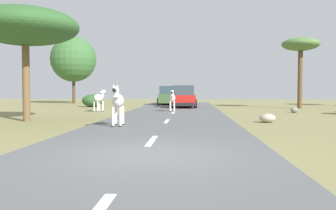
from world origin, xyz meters
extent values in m
plane|color=olive|center=(0.00, 0.00, 0.00)|extent=(90.00, 90.00, 0.00)
cube|color=#56595B|center=(-0.12, 0.00, 0.03)|extent=(6.00, 64.00, 0.05)
cube|color=silver|center=(-0.12, 2.00, 0.05)|extent=(0.16, 2.00, 0.01)
cube|color=silver|center=(-0.12, 8.00, 0.05)|extent=(0.16, 2.00, 0.01)
cube|color=silver|center=(-0.12, 14.00, 0.05)|extent=(0.16, 2.00, 0.01)
cube|color=silver|center=(-0.12, 20.00, 0.05)|extent=(0.16, 2.00, 0.01)
cube|color=silver|center=(-0.12, 26.00, 0.05)|extent=(0.16, 2.00, 0.01)
ellipsoid|color=silver|center=(-0.26, 15.17, 0.91)|extent=(0.43, 0.99, 0.46)
cylinder|color=silver|center=(-0.37, 14.85, 0.38)|extent=(0.10, 0.10, 0.66)
cylinder|color=#28231E|center=(-0.37, 14.85, 0.07)|extent=(0.12, 0.12, 0.04)
cylinder|color=silver|center=(-0.12, 14.86, 0.38)|extent=(0.10, 0.10, 0.66)
cylinder|color=#28231E|center=(-0.12, 14.86, 0.07)|extent=(0.12, 0.12, 0.04)
cylinder|color=silver|center=(-0.39, 15.49, 0.38)|extent=(0.10, 0.10, 0.66)
cylinder|color=#28231E|center=(-0.39, 15.49, 0.07)|extent=(0.12, 0.12, 0.04)
cylinder|color=silver|center=(-0.14, 15.50, 0.38)|extent=(0.10, 0.10, 0.66)
cylinder|color=#28231E|center=(-0.14, 15.50, 0.07)|extent=(0.12, 0.12, 0.04)
cylinder|color=silver|center=(-0.24, 14.71, 1.15)|extent=(0.19, 0.35, 0.39)
cube|color=black|center=(-0.24, 14.71, 1.23)|extent=(0.05, 0.32, 0.27)
ellipsoid|color=silver|center=(-0.23, 14.48, 1.29)|extent=(0.19, 0.43, 0.21)
ellipsoid|color=black|center=(-0.22, 14.31, 1.28)|extent=(0.13, 0.15, 0.13)
cone|color=silver|center=(-0.30, 14.58, 1.40)|extent=(0.08, 0.08, 0.12)
cone|color=silver|center=(-0.17, 14.58, 1.40)|extent=(0.08, 0.08, 0.12)
cylinder|color=black|center=(-0.27, 15.66, 0.82)|extent=(0.04, 0.14, 0.39)
ellipsoid|color=silver|center=(-1.88, 5.90, 1.03)|extent=(0.52, 1.14, 0.52)
cylinder|color=silver|center=(-1.99, 5.53, 0.43)|extent=(0.12, 0.12, 0.76)
cylinder|color=#28231E|center=(-1.99, 5.53, 0.08)|extent=(0.14, 0.14, 0.05)
cylinder|color=silver|center=(-1.71, 5.55, 0.43)|extent=(0.12, 0.12, 0.76)
cylinder|color=#28231E|center=(-1.71, 5.55, 0.08)|extent=(0.14, 0.14, 0.05)
cylinder|color=silver|center=(-2.05, 6.25, 0.43)|extent=(0.12, 0.12, 0.76)
cylinder|color=#28231E|center=(-2.05, 6.25, 0.08)|extent=(0.14, 0.14, 0.05)
cylinder|color=silver|center=(-1.77, 6.27, 0.43)|extent=(0.12, 0.12, 0.76)
cylinder|color=#28231E|center=(-1.77, 6.27, 0.08)|extent=(0.14, 0.14, 0.05)
cylinder|color=silver|center=(-1.84, 5.37, 1.30)|extent=(0.23, 0.41, 0.45)
cube|color=black|center=(-1.84, 5.37, 1.39)|extent=(0.07, 0.37, 0.31)
ellipsoid|color=silver|center=(-1.82, 5.11, 1.46)|extent=(0.24, 0.50, 0.24)
ellipsoid|color=black|center=(-1.81, 4.92, 1.45)|extent=(0.15, 0.18, 0.15)
cone|color=silver|center=(-1.90, 5.23, 1.59)|extent=(0.10, 0.10, 0.14)
cone|color=silver|center=(-1.76, 5.24, 1.59)|extent=(0.10, 0.10, 0.14)
cylinder|color=black|center=(-1.92, 6.45, 0.93)|extent=(0.05, 0.16, 0.45)
ellipsoid|color=silver|center=(-5.12, 15.19, 0.91)|extent=(0.67, 1.10, 0.49)
cylinder|color=silver|center=(-4.90, 15.48, 0.35)|extent=(0.13, 0.13, 0.70)
cylinder|color=#28231E|center=(-4.90, 15.48, 0.02)|extent=(0.15, 0.15, 0.05)
cylinder|color=silver|center=(-5.15, 15.55, 0.35)|extent=(0.13, 0.13, 0.70)
cylinder|color=#28231E|center=(-5.15, 15.55, 0.02)|extent=(0.15, 0.15, 0.05)
cylinder|color=silver|center=(-5.08, 14.83, 0.35)|extent=(0.13, 0.13, 0.70)
cylinder|color=#28231E|center=(-5.08, 14.83, 0.02)|extent=(0.15, 0.15, 0.05)
cylinder|color=silver|center=(-5.33, 14.89, 0.35)|extent=(0.13, 0.13, 0.70)
cylinder|color=#28231E|center=(-5.33, 14.89, 0.02)|extent=(0.15, 0.15, 0.05)
cylinder|color=silver|center=(-4.99, 15.66, 1.16)|extent=(0.28, 0.40, 0.41)
cube|color=black|center=(-4.99, 15.66, 1.24)|extent=(0.13, 0.34, 0.29)
ellipsoid|color=silver|center=(-4.92, 15.90, 1.31)|extent=(0.30, 0.48, 0.22)
ellipsoid|color=black|center=(-4.88, 16.07, 1.30)|extent=(0.17, 0.19, 0.13)
cone|color=silver|center=(-4.89, 15.77, 1.42)|extent=(0.10, 0.10, 0.13)
cone|color=silver|center=(-5.02, 15.80, 1.42)|extent=(0.10, 0.10, 0.13)
cylinder|color=black|center=(-5.25, 14.69, 0.81)|extent=(0.07, 0.15, 0.42)
cube|color=#476B38|center=(-1.17, 25.90, 0.63)|extent=(1.95, 4.26, 0.80)
cube|color=#334751|center=(-1.16, 25.70, 1.41)|extent=(1.72, 2.26, 0.76)
cube|color=black|center=(-1.25, 28.05, 0.36)|extent=(1.71, 0.22, 0.24)
cylinder|color=black|center=(-0.32, 27.28, 0.39)|extent=(0.24, 0.69, 0.68)
cylinder|color=black|center=(-2.12, 27.21, 0.39)|extent=(0.24, 0.69, 0.68)
cylinder|color=black|center=(-0.22, 24.58, 0.39)|extent=(0.24, 0.69, 0.68)
cylinder|color=black|center=(-2.02, 24.52, 0.39)|extent=(0.24, 0.69, 0.68)
cube|color=red|center=(0.32, 20.63, 0.63)|extent=(1.97, 4.27, 0.80)
cube|color=#334751|center=(0.31, 20.83, 1.41)|extent=(1.73, 2.27, 0.76)
cube|color=black|center=(0.41, 18.47, 0.36)|extent=(1.72, 0.23, 0.24)
cylinder|color=black|center=(-0.52, 19.24, 0.39)|extent=(0.25, 0.69, 0.68)
cylinder|color=black|center=(1.28, 19.32, 0.39)|extent=(0.25, 0.69, 0.68)
cylinder|color=black|center=(-0.63, 21.94, 0.39)|extent=(0.25, 0.69, 0.68)
cylinder|color=black|center=(1.17, 22.01, 0.39)|extent=(0.25, 0.69, 0.68)
cylinder|color=#4C3823|center=(-11.36, 28.82, 1.37)|extent=(0.31, 0.31, 2.74)
sphere|color=#386633|center=(-11.36, 28.82, 4.64)|extent=(4.74, 4.74, 4.74)
cylinder|color=brown|center=(9.33, 20.18, 2.22)|extent=(0.36, 0.36, 4.44)
ellipsoid|color=#4C7038|center=(9.33, 20.18, 4.93)|extent=(2.84, 2.84, 0.99)
cylinder|color=brown|center=(-6.59, 8.10, 1.74)|extent=(0.33, 0.33, 3.48)
ellipsoid|color=#2D5628|center=(-6.59, 8.10, 4.33)|extent=(4.83, 4.83, 1.69)
ellipsoid|color=#2D5628|center=(-7.31, 21.57, 0.53)|extent=(1.76, 1.58, 1.05)
ellipsoid|color=gray|center=(7.43, 14.95, 0.18)|extent=(0.47, 0.39, 0.35)
ellipsoid|color=#A89E8C|center=(4.33, 8.17, 0.20)|extent=(0.70, 0.61, 0.40)
camera|label=1|loc=(0.95, -7.65, 1.47)|focal=37.81mm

